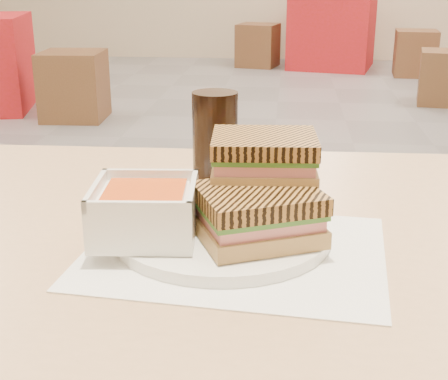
# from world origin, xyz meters

# --- Properties ---
(main_table) EXTENTS (1.22, 0.73, 0.75)m
(main_table) POSITION_xyz_m (0.04, -1.93, 0.64)
(main_table) COLOR tan
(main_table) RESTS_ON ground
(tray_liner) EXTENTS (0.37, 0.30, 0.00)m
(tray_liner) POSITION_xyz_m (0.02, -2.02, 0.75)
(tray_liner) COLOR white
(tray_liner) RESTS_ON main_table
(plate) EXTENTS (0.26, 0.26, 0.01)m
(plate) POSITION_xyz_m (0.01, -1.98, 0.76)
(plate) COLOR white
(plate) RESTS_ON tray_liner
(soup_bowl) EXTENTS (0.13, 0.13, 0.06)m
(soup_bowl) POSITION_xyz_m (-0.08, -2.02, 0.80)
(soup_bowl) COLOR white
(soup_bowl) RESTS_ON plate
(panini_lower) EXTENTS (0.17, 0.16, 0.06)m
(panini_lower) POSITION_xyz_m (0.05, -2.01, 0.80)
(panini_lower) COLOR #AA7E4D
(panini_lower) RESTS_ON plate
(panini_upper) EXTENTS (0.13, 0.11, 0.06)m
(panini_upper) POSITION_xyz_m (0.05, -1.95, 0.85)
(panini_upper) COLOR #AA7E4D
(panini_upper) RESTS_ON panini_lower
(cola_glass) EXTENTS (0.07, 0.07, 0.14)m
(cola_glass) POSITION_xyz_m (-0.02, -1.79, 0.82)
(cola_glass) COLOR black
(cola_glass) RESTS_ON main_table
(bg_table_2) EXTENTS (0.99, 0.99, 0.74)m
(bg_table_2) POSITION_xyz_m (0.53, 4.41, 0.37)
(bg_table_2) COLOR #B41625
(bg_table_2) RESTS_ON ground
(bg_chair_0r) EXTENTS (0.45, 0.45, 0.48)m
(bg_chair_0r) POSITION_xyz_m (-1.46, 1.74, 0.24)
(bg_chair_0r) COLOR brown
(bg_chair_0r) RESTS_ON ground
(bg_chair_1l) EXTENTS (0.44, 0.44, 0.42)m
(bg_chair_1l) POSITION_xyz_m (1.32, 2.55, 0.21)
(bg_chair_1l) COLOR brown
(bg_chair_1l) RESTS_ON ground
(bg_chair_2l) EXTENTS (0.49, 0.49, 0.46)m
(bg_chair_2l) POSITION_xyz_m (-0.27, 4.39, 0.23)
(bg_chair_2l) COLOR brown
(bg_chair_2l) RESTS_ON ground
(bg_chair_2r) EXTENTS (0.43, 0.43, 0.45)m
(bg_chair_2r) POSITION_xyz_m (1.34, 3.93, 0.22)
(bg_chair_2r) COLOR brown
(bg_chair_2r) RESTS_ON ground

